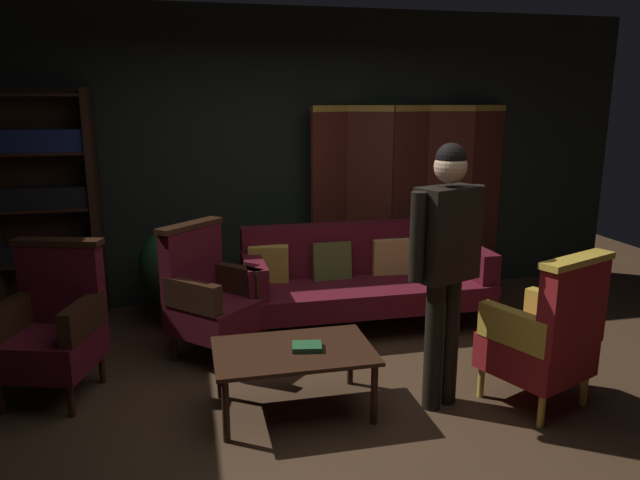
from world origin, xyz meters
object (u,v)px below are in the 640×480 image
object	(u,v)px
armchair_gilt_accent	(546,335)
potted_plant	(174,269)
velvet_couch	(364,275)
standing_figure	(446,253)
folding_screen	(410,198)
coffee_table	(294,356)
bookshelf	(44,203)
armchair_wing_left	(53,325)
book_green_cloth	(307,347)
armchair_wing_right	(209,296)

from	to	relation	value
armchair_gilt_accent	potted_plant	xyz separation A→B (m)	(-2.32, 2.01, 0.02)
velvet_couch	armchair_gilt_accent	size ratio (longest dim) A/B	2.04
standing_figure	folding_screen	bearing A→B (deg)	74.01
coffee_table	velvet_couch	bearing A→B (deg)	56.85
folding_screen	bookshelf	xyz separation A→B (m)	(-3.42, -0.07, 0.09)
armchair_gilt_accent	standing_figure	bearing A→B (deg)	165.98
armchair_wing_left	standing_figure	size ratio (longest dim) A/B	0.61
folding_screen	potted_plant	distance (m)	2.43
standing_figure	velvet_couch	bearing A→B (deg)	92.29
standing_figure	armchair_gilt_accent	bearing A→B (deg)	-14.02
folding_screen	bookshelf	size ratio (longest dim) A/B	1.04
standing_figure	book_green_cloth	size ratio (longest dim) A/B	9.25
bookshelf	potted_plant	bearing A→B (deg)	-19.35
velvet_couch	armchair_wing_left	bearing A→B (deg)	-162.39
armchair_wing_right	book_green_cloth	distance (m)	1.14
armchair_gilt_accent	book_green_cloth	world-z (taller)	armchair_gilt_accent
bookshelf	velvet_couch	size ratio (longest dim) A/B	0.97
bookshelf	standing_figure	distance (m)	3.55
armchair_wing_right	book_green_cloth	world-z (taller)	armchair_wing_right
coffee_table	potted_plant	size ratio (longest dim) A/B	1.13
coffee_table	book_green_cloth	distance (m)	0.11
armchair_wing_right	standing_figure	xyz separation A→B (m)	(1.42, -1.11, 0.54)
folding_screen	armchair_gilt_accent	world-z (taller)	folding_screen
bookshelf	book_green_cloth	distance (m)	2.91
standing_figure	book_green_cloth	xyz separation A→B (m)	(-0.86, 0.12, -0.59)
coffee_table	armchair_wing_right	size ratio (longest dim) A/B	0.96
potted_plant	armchair_wing_left	bearing A→B (deg)	-124.58
armchair_wing_right	book_green_cloth	size ratio (longest dim) A/B	5.65
armchair_wing_left	armchair_wing_right	world-z (taller)	same
armchair_wing_right	velvet_couch	bearing A→B (deg)	15.47
coffee_table	book_green_cloth	size ratio (longest dim) A/B	5.43
coffee_table	potted_plant	distance (m)	1.87
velvet_couch	folding_screen	bearing A→B (deg)	48.52
bookshelf	book_green_cloth	world-z (taller)	bookshelf
folding_screen	armchair_gilt_accent	size ratio (longest dim) A/B	2.04
bookshelf	standing_figure	xyz separation A→B (m)	(2.76, -2.23, -0.05)
armchair_gilt_accent	book_green_cloth	bearing A→B (deg)	169.32
folding_screen	coffee_table	bearing A→B (deg)	-126.50
armchair_gilt_accent	book_green_cloth	size ratio (longest dim) A/B	5.65
folding_screen	armchair_wing_left	distance (m)	3.53
armchair_wing_left	folding_screen	bearing A→B (deg)	26.80
book_green_cloth	armchair_wing_right	bearing A→B (deg)	119.58
folding_screen	book_green_cloth	world-z (taller)	folding_screen
armchair_gilt_accent	bookshelf	bearing A→B (deg)	144.93
velvet_couch	armchair_wing_right	distance (m)	1.41
velvet_couch	armchair_gilt_accent	bearing A→B (deg)	-66.95
velvet_couch	book_green_cloth	bearing A→B (deg)	-120.28
book_green_cloth	coffee_table	bearing A→B (deg)	167.87
armchair_wing_left	book_green_cloth	world-z (taller)	armchair_wing_left
book_green_cloth	folding_screen	bearing A→B (deg)	55.17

